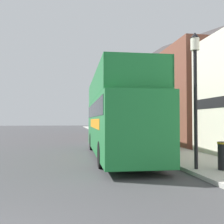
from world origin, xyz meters
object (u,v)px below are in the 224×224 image
tour_bus (117,120)px  lamp_post_second (135,101)px  parked_car_ahead_of_bus (106,135)px  litter_bin (224,155)px  lamp_post_nearest (195,75)px

tour_bus → lamp_post_second: bearing=66.3°
parked_car_ahead_of_bus → litter_bin: 13.05m
lamp_post_nearest → lamp_post_second: 9.43m
tour_bus → parked_car_ahead_of_bus: (0.58, 7.77, -1.22)m
tour_bus → lamp_post_second: (2.24, 4.70, 1.43)m
lamp_post_nearest → tour_bus: bearing=113.8°
lamp_post_nearest → litter_bin: size_ratio=5.05×
lamp_post_second → litter_bin: size_ratio=4.63×
lamp_post_second → litter_bin: 10.15m
tour_bus → parked_car_ahead_of_bus: size_ratio=2.54×
parked_car_ahead_of_bus → lamp_post_nearest: (1.50, -12.49, 2.90)m
tour_bus → lamp_post_nearest: bearing=-64.5°
parked_car_ahead_of_bus → lamp_post_second: 4.38m
lamp_post_nearest → lamp_post_second: (0.16, 9.42, -0.25)m
tour_bus → litter_bin: 6.00m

